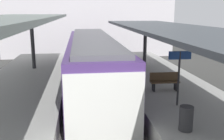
{
  "coord_description": "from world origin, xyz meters",
  "views": [
    {
      "loc": [
        -0.78,
        -9.7,
        4.69
      ],
      "look_at": [
        0.95,
        3.61,
        1.65
      ],
      "focal_mm": 41.2,
      "sensor_mm": 36.0,
      "label": 1
    }
  ],
  "objects_px": {
    "commuter_train": "(93,63)",
    "platform_bench": "(164,81)",
    "litter_bin": "(186,118)",
    "platform_sign": "(179,66)"
  },
  "relations": [
    {
      "from": "commuter_train",
      "to": "platform_bench",
      "type": "relative_size",
      "value": 10.38
    },
    {
      "from": "litter_bin",
      "to": "commuter_train",
      "type": "bearing_deg",
      "value": 107.74
    },
    {
      "from": "platform_sign",
      "to": "platform_bench",
      "type": "bearing_deg",
      "value": 86.04
    },
    {
      "from": "commuter_train",
      "to": "litter_bin",
      "type": "bearing_deg",
      "value": -72.26
    },
    {
      "from": "commuter_train",
      "to": "litter_bin",
      "type": "relative_size",
      "value": 18.17
    },
    {
      "from": "commuter_train",
      "to": "litter_bin",
      "type": "xyz_separation_m",
      "value": [
        2.52,
        -7.89,
        -0.33
      ]
    },
    {
      "from": "platform_bench",
      "to": "litter_bin",
      "type": "xyz_separation_m",
      "value": [
        -0.72,
        -4.26,
        -0.06
      ]
    },
    {
      "from": "platform_bench",
      "to": "platform_sign",
      "type": "xyz_separation_m",
      "value": [
        -0.14,
        -2.05,
        1.16
      ]
    },
    {
      "from": "platform_bench",
      "to": "platform_sign",
      "type": "height_order",
      "value": "platform_sign"
    },
    {
      "from": "platform_sign",
      "to": "litter_bin",
      "type": "height_order",
      "value": "platform_sign"
    }
  ]
}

